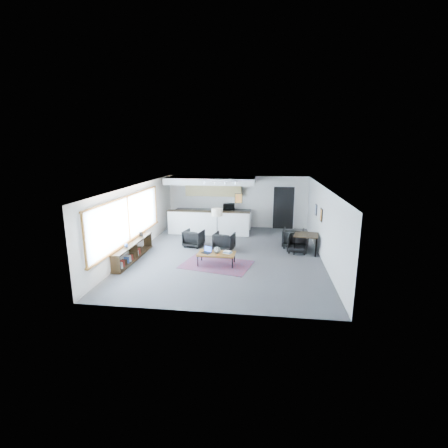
# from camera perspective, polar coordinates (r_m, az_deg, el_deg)

# --- Properties ---
(room) EXTENTS (7.02, 9.02, 2.62)m
(room) POSITION_cam_1_polar(r_m,az_deg,el_deg) (12.09, 0.52, 0.50)
(room) COLOR #4C4C4E
(room) RESTS_ON ground
(window) EXTENTS (0.10, 5.95, 1.66)m
(window) POSITION_cam_1_polar(r_m,az_deg,el_deg) (12.12, -16.50, 0.73)
(window) COLOR #8CBFFF
(window) RESTS_ON room
(console) EXTENTS (0.35, 3.00, 0.80)m
(console) POSITION_cam_1_polar(r_m,az_deg,el_deg) (12.21, -15.73, -4.62)
(console) COLOR black
(console) RESTS_ON floor
(kitchenette) EXTENTS (4.20, 1.96, 2.60)m
(kitchenette) POSITION_cam_1_polar(r_m,az_deg,el_deg) (15.85, -2.18, 3.85)
(kitchenette) COLOR white
(kitchenette) RESTS_ON floor
(doorway) EXTENTS (1.10, 0.12, 2.15)m
(doorway) POSITION_cam_1_polar(r_m,az_deg,el_deg) (16.41, 10.40, 2.90)
(doorway) COLOR black
(doorway) RESTS_ON room
(track_light) EXTENTS (1.60, 0.07, 0.15)m
(track_light) POSITION_cam_1_polar(r_m,az_deg,el_deg) (14.12, -0.79, 7.41)
(track_light) COLOR silver
(track_light) RESTS_ON room
(wall_art_lower) EXTENTS (0.03, 0.38, 0.48)m
(wall_art_lower) POSITION_cam_1_polar(r_m,az_deg,el_deg) (12.52, 16.72, 1.55)
(wall_art_lower) COLOR black
(wall_art_lower) RESTS_ON room
(wall_art_upper) EXTENTS (0.03, 0.34, 0.44)m
(wall_art_upper) POSITION_cam_1_polar(r_m,az_deg,el_deg) (13.79, 15.87, 2.44)
(wall_art_upper) COLOR black
(wall_art_upper) RESTS_ON room
(kilim_rug) EXTENTS (2.63, 2.07, 0.01)m
(kilim_rug) POSITION_cam_1_polar(r_m,az_deg,el_deg) (11.39, -1.32, -7.11)
(kilim_rug) COLOR #522B41
(kilim_rug) RESTS_ON floor
(coffee_table) EXTENTS (1.31, 0.73, 0.42)m
(coffee_table) POSITION_cam_1_polar(r_m,az_deg,el_deg) (11.27, -1.33, -5.28)
(coffee_table) COLOR brown
(coffee_table) RESTS_ON floor
(laptop) EXTENTS (0.39, 0.36, 0.22)m
(laptop) POSITION_cam_1_polar(r_m,az_deg,el_deg) (11.30, -2.97, -4.73)
(laptop) COLOR black
(laptop) RESTS_ON coffee_table
(ceramic_pot) EXTENTS (0.23, 0.23, 0.23)m
(ceramic_pot) POSITION_cam_1_polar(r_m,az_deg,el_deg) (11.20, -1.20, -4.60)
(ceramic_pot) COLOR gray
(ceramic_pot) RESTS_ON coffee_table
(book_stack) EXTENTS (0.34, 0.30, 0.09)m
(book_stack) POSITION_cam_1_polar(r_m,az_deg,el_deg) (11.21, 0.63, -4.98)
(book_stack) COLOR silver
(book_stack) RESTS_ON coffee_table
(coaster) EXTENTS (0.11, 0.11, 0.01)m
(coaster) POSITION_cam_1_polar(r_m,az_deg,el_deg) (11.05, -1.03, -5.46)
(coaster) COLOR #E5590C
(coaster) RESTS_ON coffee_table
(armchair_left) EXTENTS (0.85, 0.82, 0.75)m
(armchair_left) POSITION_cam_1_polar(r_m,az_deg,el_deg) (13.40, -5.35, -2.36)
(armchair_left) COLOR black
(armchair_left) RESTS_ON floor
(armchair_right) EXTENTS (0.86, 0.82, 0.77)m
(armchair_right) POSITION_cam_1_polar(r_m,az_deg,el_deg) (12.86, 0.03, -2.92)
(armchair_right) COLOR black
(armchair_right) RESTS_ON floor
(floor_lamp) EXTENTS (0.59, 0.59, 1.57)m
(floor_lamp) POSITION_cam_1_polar(r_m,az_deg,el_deg) (13.15, -1.23, 1.83)
(floor_lamp) COLOR black
(floor_lamp) RESTS_ON floor
(dining_table) EXTENTS (1.03, 1.03, 0.74)m
(dining_table) POSITION_cam_1_polar(r_m,az_deg,el_deg) (12.82, 14.27, -2.05)
(dining_table) COLOR black
(dining_table) RESTS_ON floor
(dining_chair_near) EXTENTS (0.74, 0.70, 0.65)m
(dining_chair_near) POSITION_cam_1_polar(r_m,az_deg,el_deg) (12.90, 12.86, -3.49)
(dining_chair_near) COLOR black
(dining_chair_near) RESTS_ON floor
(dining_chair_far) EXTENTS (0.79, 0.75, 0.71)m
(dining_chair_far) POSITION_cam_1_polar(r_m,az_deg,el_deg) (13.52, 12.04, -2.53)
(dining_chair_far) COLOR black
(dining_chair_far) RESTS_ON floor
(microwave) EXTENTS (0.60, 0.36, 0.39)m
(microwave) POSITION_cam_1_polar(r_m,az_deg,el_deg) (16.21, 0.87, 3.17)
(microwave) COLOR black
(microwave) RESTS_ON kitchenette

